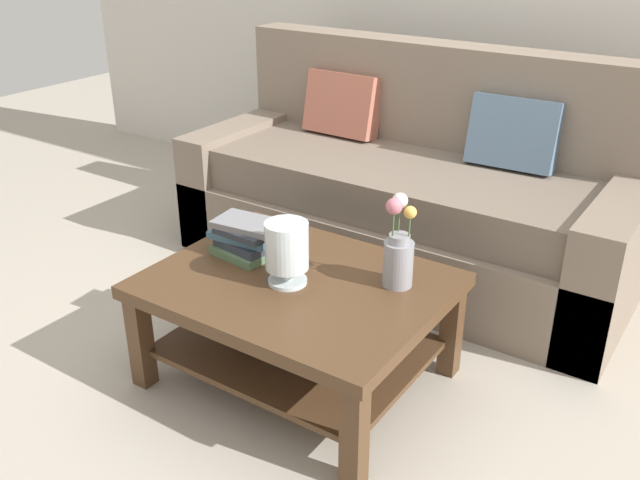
{
  "coord_description": "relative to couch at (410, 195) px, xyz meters",
  "views": [
    {
      "loc": [
        1.29,
        -2.09,
        1.65
      ],
      "look_at": [
        -0.02,
        -0.14,
        0.53
      ],
      "focal_mm": 39.2,
      "sensor_mm": 36.0,
      "label": 1
    }
  ],
  "objects": [
    {
      "name": "ground_plane",
      "position": [
        0.13,
        -0.82,
        -0.36
      ],
      "size": [
        10.0,
        10.0,
        0.0
      ],
      "primitive_type": "plane",
      "color": "#ADA393"
    },
    {
      "name": "couch",
      "position": [
        0.0,
        0.0,
        0.0
      ],
      "size": [
        2.18,
        0.9,
        1.06
      ],
      "color": "#7A6B5B",
      "rests_on": "ground"
    },
    {
      "name": "coffee_table",
      "position": [
        0.11,
        -1.11,
        -0.05
      ],
      "size": [
        1.04,
        0.82,
        0.43
      ],
      "color": "#4C331E",
      "rests_on": "ground"
    },
    {
      "name": "book_stack_main",
      "position": [
        -0.17,
        -1.04,
        0.14
      ],
      "size": [
        0.3,
        0.23,
        0.14
      ],
      "color": "#51704C",
      "rests_on": "coffee_table"
    },
    {
      "name": "glass_hurricane_vase",
      "position": [
        0.09,
        -1.15,
        0.2
      ],
      "size": [
        0.16,
        0.16,
        0.23
      ],
      "color": "silver",
      "rests_on": "coffee_table"
    },
    {
      "name": "flower_pitcher",
      "position": [
        0.43,
        -0.94,
        0.19
      ],
      "size": [
        0.11,
        0.11,
        0.34
      ],
      "color": "gray",
      "rests_on": "coffee_table"
    }
  ]
}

